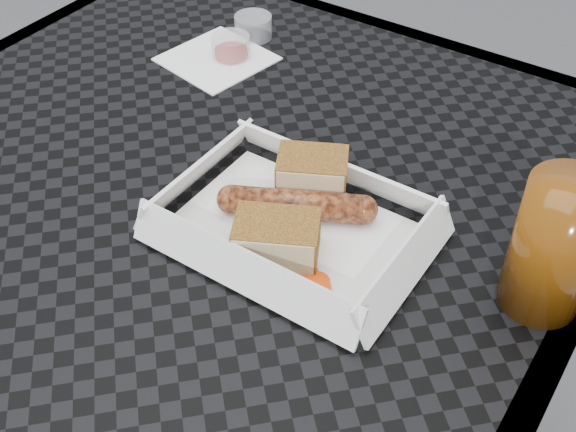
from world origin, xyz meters
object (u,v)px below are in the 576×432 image
object	(u,v)px
bratwurst	(297,205)
drink_glass	(555,247)
food_tray	(294,231)
patio_table	(209,221)

from	to	relation	value
bratwurst	drink_glass	world-z (taller)	drink_glass
food_tray	bratwurst	xyz separation A→B (m)	(-0.01, 0.02, 0.02)
patio_table	food_tray	world-z (taller)	food_tray
drink_glass	bratwurst	bearing A→B (deg)	-172.38
food_tray	bratwurst	world-z (taller)	bratwurst
drink_glass	patio_table	bearing A→B (deg)	-176.49
bratwurst	drink_glass	xyz separation A→B (m)	(0.23, 0.03, 0.05)
food_tray	drink_glass	size ratio (longest dim) A/B	1.70
patio_table	food_tray	size ratio (longest dim) A/B	3.64
patio_table	drink_glass	size ratio (longest dim) A/B	6.20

